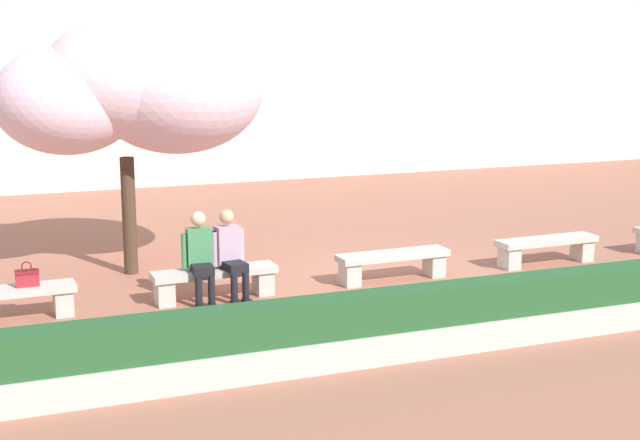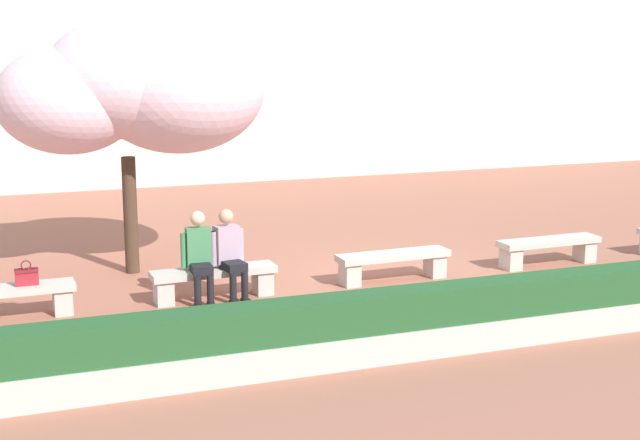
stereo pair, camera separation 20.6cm
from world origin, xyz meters
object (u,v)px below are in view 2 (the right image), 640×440
(stone_bench_near_west, at_px, (214,278))
(cherry_tree_main, at_px, (138,89))
(person_seated_left, at_px, (199,253))
(person_seated_right, at_px, (229,251))
(stone_bench_center, at_px, (393,262))
(handbag, at_px, (27,276))
(stone_bench_west_end, at_px, (5,298))
(stone_bench_near_east, at_px, (549,247))

(stone_bench_near_west, distance_m, cherry_tree_main, 3.36)
(person_seated_left, distance_m, person_seated_right, 0.44)
(person_seated_left, bearing_deg, stone_bench_center, 1.00)
(stone_bench_center, distance_m, person_seated_left, 3.07)
(handbag, height_order, cherry_tree_main, cherry_tree_main)
(stone_bench_west_end, xyz_separation_m, stone_bench_near_west, (2.83, 0.00, 0.00))
(stone_bench_west_end, distance_m, cherry_tree_main, 3.94)
(stone_bench_near_east, height_order, handbag, handbag)
(cherry_tree_main, bearing_deg, stone_bench_near_east, -17.54)
(stone_bench_center, height_order, cherry_tree_main, cherry_tree_main)
(person_seated_left, bearing_deg, handbag, 178.78)
(stone_bench_west_end, distance_m, person_seated_left, 2.65)
(stone_bench_center, xyz_separation_m, cherry_tree_main, (-3.50, 2.00, 2.61))
(person_seated_left, bearing_deg, stone_bench_near_west, 14.03)
(stone_bench_west_end, height_order, stone_bench_near_east, same)
(stone_bench_west_end, bearing_deg, stone_bench_near_west, 0.00)
(stone_bench_near_west, xyz_separation_m, handbag, (-2.54, -0.00, 0.28))
(person_seated_right, bearing_deg, stone_bench_near_east, 0.55)
(stone_bench_near_east, height_order, person_seated_left, person_seated_left)
(handbag, bearing_deg, stone_bench_near_west, 0.08)
(stone_bench_west_end, height_order, handbag, handbag)
(stone_bench_west_end, relative_size, person_seated_right, 1.41)
(person_seated_left, relative_size, handbag, 3.81)
(stone_bench_west_end, bearing_deg, person_seated_right, -0.99)
(stone_bench_west_end, relative_size, stone_bench_center, 1.00)
(stone_bench_near_east, height_order, person_seated_right, person_seated_right)
(stone_bench_near_west, xyz_separation_m, person_seated_left, (-0.21, -0.05, 0.40))
(person_seated_right, relative_size, cherry_tree_main, 0.31)
(stone_bench_near_west, height_order, stone_bench_center, same)
(stone_bench_near_west, distance_m, person_seated_right, 0.46)
(handbag, xyz_separation_m, cherry_tree_main, (1.88, 2.00, 2.34))
(stone_bench_near_east, relative_size, person_seated_left, 1.41)
(stone_bench_center, bearing_deg, stone_bench_near_west, 180.00)
(stone_bench_near_east, relative_size, person_seated_right, 1.41)
(stone_bench_near_west, relative_size, cherry_tree_main, 0.44)
(cherry_tree_main, bearing_deg, handbag, -133.20)
(stone_bench_near_west, distance_m, person_seated_left, 0.45)
(stone_bench_center, relative_size, person_seated_right, 1.41)
(stone_bench_west_end, height_order, stone_bench_near_west, same)
(stone_bench_center, distance_m, handbag, 5.38)
(stone_bench_near_east, distance_m, person_seated_right, 5.46)
(stone_bench_center, xyz_separation_m, person_seated_right, (-2.61, -0.05, 0.40))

